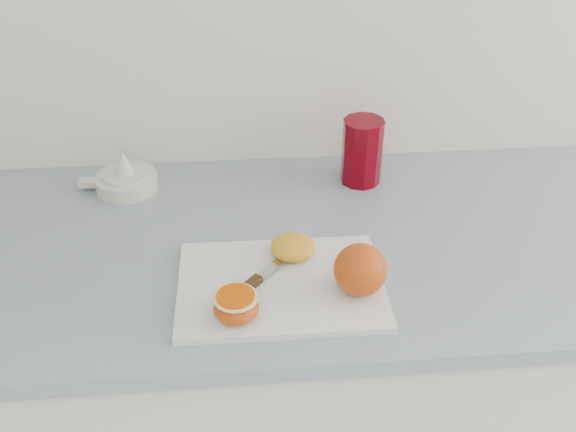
{
  "coord_description": "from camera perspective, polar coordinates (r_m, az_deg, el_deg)",
  "views": [
    {
      "loc": [
        -0.14,
        0.75,
        1.58
      ],
      "look_at": [
        -0.06,
        1.66,
        0.96
      ],
      "focal_mm": 40.0,
      "sensor_mm": 36.0,
      "label": 1
    }
  ],
  "objects": [
    {
      "name": "counter",
      "position": [
        1.48,
        -2.83,
        -16.05
      ],
      "size": [
        2.48,
        0.64,
        0.89
      ],
      "color": "silver",
      "rests_on": "ground"
    },
    {
      "name": "cutting_board",
      "position": [
        1.06,
        -0.64,
        -6.18
      ],
      "size": [
        0.34,
        0.24,
        0.01
      ],
      "primitive_type": "cube",
      "rotation": [
        0.0,
        0.0,
        -0.01
      ],
      "color": "white",
      "rests_on": "counter"
    },
    {
      "name": "whole_orange",
      "position": [
        1.02,
        6.44,
        -4.78
      ],
      "size": [
        0.09,
        0.09,
        0.09
      ],
      "color": "red",
      "rests_on": "cutting_board"
    },
    {
      "name": "half_orange",
      "position": [
        0.98,
        -4.63,
        -8.0
      ],
      "size": [
        0.07,
        0.07,
        0.04
      ],
      "color": "red",
      "rests_on": "cutting_board"
    },
    {
      "name": "squeezed_shell",
      "position": [
        1.11,
        0.44,
        -2.74
      ],
      "size": [
        0.08,
        0.08,
        0.03
      ],
      "color": "orange",
      "rests_on": "cutting_board"
    },
    {
      "name": "paring_knife",
      "position": [
        1.04,
        -3.43,
        -6.19
      ],
      "size": [
        0.14,
        0.16,
        0.01
      ],
      "color": "#432513",
      "rests_on": "cutting_board"
    },
    {
      "name": "citrus_juicer",
      "position": [
        1.35,
        -14.26,
        3.23
      ],
      "size": [
        0.16,
        0.13,
        0.08
      ],
      "color": "white",
      "rests_on": "counter"
    },
    {
      "name": "red_tumbler",
      "position": [
        1.32,
        6.58,
        5.52
      ],
      "size": [
        0.08,
        0.08,
        0.14
      ],
      "color": "#68000C",
      "rests_on": "counter"
    }
  ]
}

